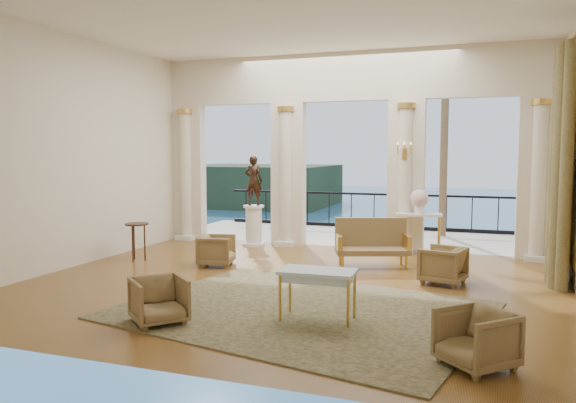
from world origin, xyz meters
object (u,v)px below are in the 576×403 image
at_px(armchair_c, 443,263).
at_px(statue, 253,181).
at_px(settee, 372,243).
at_px(console_table, 419,221).
at_px(armchair_a, 159,298).
at_px(armchair_b, 476,336).
at_px(armchair_d, 216,249).
at_px(side_table, 137,229).
at_px(pedestal, 254,226).
at_px(game_table, 318,275).

xyz_separation_m(armchair_c, statue, (-4.56, 2.42, 1.21)).
relative_size(settee, console_table, 1.52).
distance_m(armchair_a, settee, 5.00).
bearing_deg(armchair_b, statue, 174.03).
height_order(armchair_d, side_table, side_table).
height_order(pedestal, console_table, pedestal).
height_order(settee, pedestal, pedestal).
bearing_deg(game_table, armchair_a, -159.23).
xyz_separation_m(armchair_c, console_table, (-0.70, 2.50, 0.41)).
bearing_deg(settee, armchair_d, 179.10).
xyz_separation_m(armchair_b, armchair_c, (-0.62, 3.76, 0.01)).
distance_m(pedestal, console_table, 3.87).
bearing_deg(armchair_d, armchair_a, -177.92).
bearing_deg(armchair_c, pedestal, -103.69).
bearing_deg(side_table, armchair_b, -28.83).
bearing_deg(armchair_d, console_table, -69.17).
relative_size(pedestal, console_table, 0.96).
relative_size(armchair_a, game_table, 0.66).
bearing_deg(statue, game_table, 117.42).
bearing_deg(console_table, armchair_b, -87.52).
xyz_separation_m(armchair_a, armchair_d, (-0.99, 3.61, -0.00)).
bearing_deg(settee, statue, 136.07).
height_order(pedestal, statue, statue).
xyz_separation_m(armchair_c, side_table, (-6.12, -0.04, 0.32)).
bearing_deg(pedestal, statue, 90.00).
bearing_deg(pedestal, armchair_a, -78.54).
relative_size(armchair_b, statue, 0.58).
bearing_deg(armchair_b, pedestal, 174.03).
xyz_separation_m(armchair_d, side_table, (-1.79, -0.08, 0.33)).
xyz_separation_m(armchair_b, settee, (-2.06, 4.80, 0.12)).
xyz_separation_m(armchair_b, armchair_d, (-4.96, 3.79, -0.00)).
bearing_deg(side_table, armchair_a, -51.75).
bearing_deg(settee, side_table, 173.00).
bearing_deg(settee, game_table, -109.77).
height_order(game_table, console_table, console_table).
relative_size(settee, game_table, 1.50).
bearing_deg(pedestal, game_table, -58.67).
bearing_deg(armchair_d, game_table, -146.84).
height_order(pedestal, side_table, pedestal).
bearing_deg(armchair_a, armchair_c, -1.93).
relative_size(armchair_a, armchair_d, 1.01).
relative_size(armchair_c, statue, 0.60).
bearing_deg(armchair_b, armchair_a, -138.59).
relative_size(armchair_c, settee, 0.46).
distance_m(armchair_b, armchair_d, 6.24).
height_order(armchair_c, armchair_d, armchair_c).
height_order(settee, statue, statue).
distance_m(armchair_b, armchair_c, 3.81).
bearing_deg(pedestal, armchair_d, -84.68).
relative_size(armchair_a, armchair_c, 0.97).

